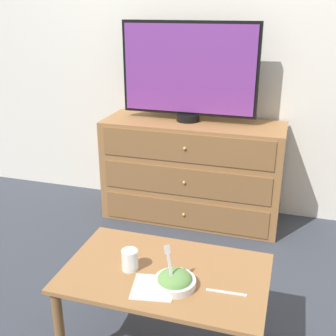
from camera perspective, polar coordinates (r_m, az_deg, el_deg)
The scene contains 9 objects.
ground_plane at distance 3.52m, azimuth 3.42°, elevation -4.59°, with size 12.00×12.00×0.00m, color #383D47.
wall_back at distance 3.20m, azimuth 4.06°, elevation 17.04°, with size 12.00×0.05×2.60m.
dresser at distance 3.13m, azimuth 3.26°, elevation -0.43°, with size 1.30×0.46×0.75m.
tv at distance 2.98m, azimuth 2.94°, elevation 12.97°, with size 0.96×0.17×0.68m.
coffee_table at distance 1.94m, azimuth -0.36°, elevation -15.36°, with size 0.89×0.55×0.44m.
takeout_bowl at distance 1.80m, azimuth 0.93°, elevation -15.01°, with size 0.18×0.18×0.19m.
drink_cup at distance 1.90m, azimuth -5.19°, elevation -12.44°, with size 0.07×0.07×0.10m.
napkin at distance 1.81m, azimuth -2.03°, elevation -15.86°, with size 0.20×0.20×0.00m.
knife at distance 1.80m, azimuth 7.90°, elevation -16.35°, with size 0.17×0.02×0.01m.
Camera 1 is at (0.72, -3.09, 1.53)m, focal length 45.00 mm.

